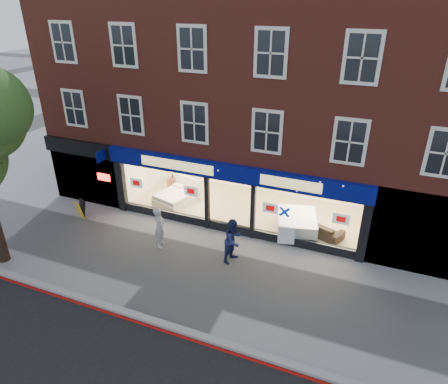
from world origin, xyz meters
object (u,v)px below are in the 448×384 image
Objects in this scene: mattress_stack at (297,224)px; sofa at (319,228)px; pedestrian_blue at (233,240)px; display_bed at (177,196)px; pedestrian_grey at (160,228)px; a_board at (81,209)px.

mattress_stack is 0.98m from sofa.
pedestrian_blue is at bearing 68.84° from sofa.
display_bed is 1.25× the size of pedestrian_blue.
display_bed reaches higher than mattress_stack.
pedestrian_blue is (3.14, 0.22, 0.02)m from pedestrian_grey.
pedestrian_blue is (7.78, -0.44, 0.48)m from a_board.
a_board is (-10.60, -2.58, 0.03)m from sofa.
mattress_stack is 1.14× the size of sofa.
pedestrian_grey is at bearing 50.41° from sofa.
sofa is 2.41× the size of a_board.
mattress_stack is at bearing 10.43° from display_bed.
pedestrian_blue reaches higher than pedestrian_grey.
pedestrian_grey is (4.65, -0.67, 0.46)m from a_board.
pedestrian_blue is at bearing -96.08° from pedestrian_grey.
sofa is at bearing 12.92° from display_bed.
display_bed is at bearing 63.67° from a_board.
pedestrian_grey is (-5.95, -3.25, 0.48)m from sofa.
sofa is (7.09, -0.32, -0.00)m from display_bed.
pedestrian_grey is at bearing -148.84° from mattress_stack.
mattress_stack is (6.14, -0.54, 0.09)m from display_bed.
display_bed is 6.16m from mattress_stack.
display_bed is 5.45m from pedestrian_blue.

